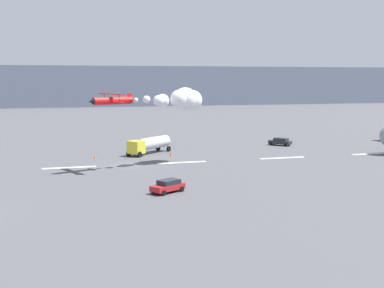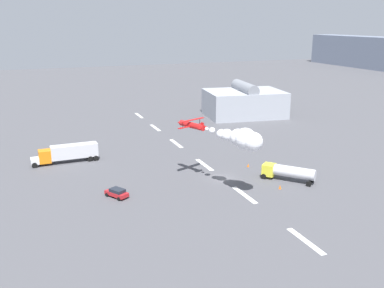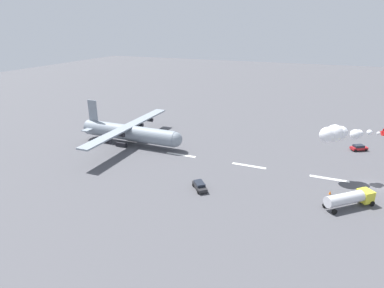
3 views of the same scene
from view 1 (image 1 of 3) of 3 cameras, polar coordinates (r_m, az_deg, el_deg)
name	(u,v)px [view 1 (image 1 of 3)]	position (r m, az deg, el deg)	size (l,w,h in m)	color
ground_plane	(127,165)	(80.28, -7.20, -2.32)	(440.00, 440.00, 0.00)	#4C4C51
runway_stripe_3	(69,168)	(79.49, -13.48, -2.56)	(8.00, 0.90, 0.01)	white
runway_stripe_4	(182,162)	(82.00, -1.12, -2.06)	(8.00, 0.90, 0.01)	white
runway_stripe_5	(282,158)	(88.02, 10.02, -1.53)	(8.00, 0.90, 0.01)	white
runway_stripe_6	(372,154)	(96.90, 19.43, -1.03)	(8.00, 0.90, 0.01)	white
mountain_ridge_distant	(73,86)	(251.55, -13.14, 6.27)	(396.00, 16.00, 19.31)	slate
stunt_biplane_red	(178,100)	(79.87, -1.53, 4.96)	(18.46, 10.12, 3.66)	red
fuel_tanker_truck	(149,144)	(91.43, -4.79, -0.01)	(8.96, 8.27, 2.90)	yellow
followme_car_yellow	(168,186)	(60.53, -2.69, -4.65)	(4.53, 3.70, 1.52)	#B21E23
airport_staff_sedan	(280,141)	(104.17, 9.80, 0.28)	(4.25, 4.56, 1.52)	#262628
traffic_cone_near	(95,156)	(87.39, -10.74, -1.36)	(0.44, 0.44, 0.75)	orange
traffic_cone_far	(171,154)	(88.79, -2.36, -1.10)	(0.44, 0.44, 0.75)	orange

